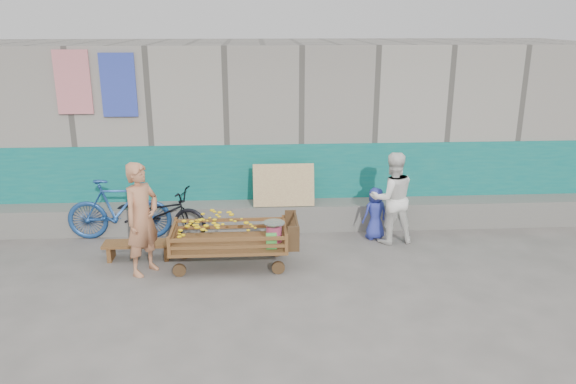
{
  "coord_description": "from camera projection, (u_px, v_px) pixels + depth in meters",
  "views": [
    {
      "loc": [
        -0.17,
        -6.56,
        3.43
      ],
      "look_at": [
        0.31,
        1.2,
        1.0
      ],
      "focal_mm": 35.0,
      "sensor_mm": 36.0,
      "label": 1
    }
  ],
  "objects": [
    {
      "name": "bicycle_blue",
      "position": [
        119.0,
        209.0,
        8.95
      ],
      "size": [
        1.66,
        0.48,
        0.99
      ],
      "primitive_type": "imported",
      "rotation": [
        0.0,
        0.0,
        1.56
      ],
      "color": "#1E498C",
      "rests_on": "ground"
    },
    {
      "name": "bench",
      "position": [
        139.0,
        247.0,
        8.28
      ],
      "size": [
        1.03,
        0.31,
        0.26
      ],
      "color": "#58371B",
      "rests_on": "ground"
    },
    {
      "name": "building_wall",
      "position": [
        263.0,
        125.0,
        10.7
      ],
      "size": [
        12.0,
        3.5,
        3.0
      ],
      "color": "gray",
      "rests_on": "ground"
    },
    {
      "name": "child",
      "position": [
        375.0,
        213.0,
        8.97
      ],
      "size": [
        0.48,
        0.39,
        0.85
      ],
      "primitive_type": "imported",
      "rotation": [
        0.0,
        0.0,
        3.48
      ],
      "color": "#2C379E",
      "rests_on": "ground"
    },
    {
      "name": "woman",
      "position": [
        392.0,
        198.0,
        8.75
      ],
      "size": [
        0.77,
        0.63,
        1.46
      ],
      "primitive_type": "imported",
      "rotation": [
        0.0,
        0.0,
        3.25
      ],
      "color": "white",
      "rests_on": "ground"
    },
    {
      "name": "banana_cart",
      "position": [
        227.0,
        232.0,
        7.93
      ],
      "size": [
        1.79,
        0.82,
        0.77
      ],
      "color": "#58371B",
      "rests_on": "ground"
    },
    {
      "name": "vendor_man",
      "position": [
        142.0,
        219.0,
        7.65
      ],
      "size": [
        0.64,
        0.69,
        1.59
      ],
      "primitive_type": "imported",
      "rotation": [
        0.0,
        0.0,
        0.98
      ],
      "color": "#B77651",
      "rests_on": "ground"
    },
    {
      "name": "ground",
      "position": [
        270.0,
        293.0,
        7.28
      ],
      "size": [
        80.0,
        80.0,
        0.0
      ],
      "primitive_type": "plane",
      "color": "#585450",
      "rests_on": "ground"
    },
    {
      "name": "bicycle_dark",
      "position": [
        159.0,
        213.0,
        9.01
      ],
      "size": [
        1.68,
        0.96,
        0.84
      ],
      "primitive_type": "imported",
      "rotation": [
        0.0,
        0.0,
        1.3
      ],
      "color": "black",
      "rests_on": "ground"
    }
  ]
}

